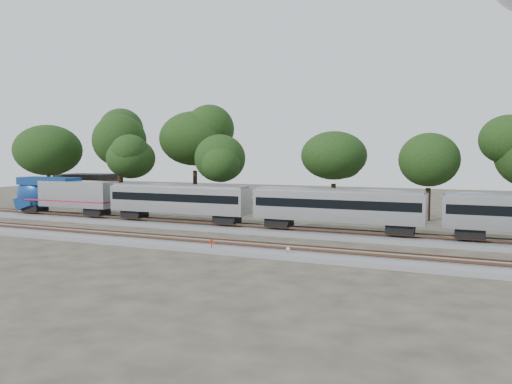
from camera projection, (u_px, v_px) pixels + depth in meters
ground at (189, 237)px, 48.66m from camera, size 160.00×160.00×0.00m
track_far at (217, 227)px, 54.15m from camera, size 160.00×5.00×0.73m
track_near at (166, 242)px, 44.98m from camera, size 160.00×5.00×0.73m
switch_stand_red at (212, 244)px, 40.83m from camera, size 0.34×0.15×1.12m
switch_stand_white at (288, 251)px, 38.92m from camera, size 0.27×0.07×0.86m
switch_lever at (225, 251)px, 40.82m from camera, size 0.51×0.31×0.30m
brick_building at (88, 187)px, 87.93m from camera, size 9.91×7.32×4.55m
tree_0 at (48, 150)px, 79.05m from camera, size 8.80×8.80×12.41m
tree_1 at (120, 141)px, 76.77m from camera, size 10.31×10.31×14.54m
tree_2 at (131, 158)px, 68.67m from camera, size 7.62×7.62×10.74m
tree_3 at (195, 139)px, 74.47m from camera, size 10.54×10.54×14.87m
tree_4 at (220, 159)px, 64.24m from camera, size 7.65×7.65×10.78m
tree_5 at (334, 156)px, 64.04m from camera, size 8.02×8.02×11.30m
tree_6 at (429, 160)px, 59.87m from camera, size 7.52×7.52×10.60m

